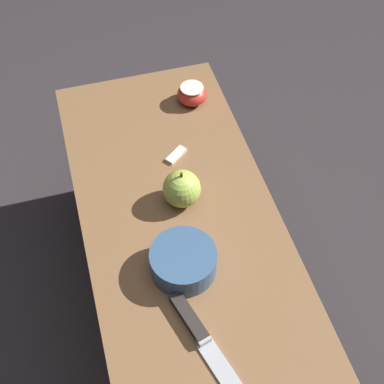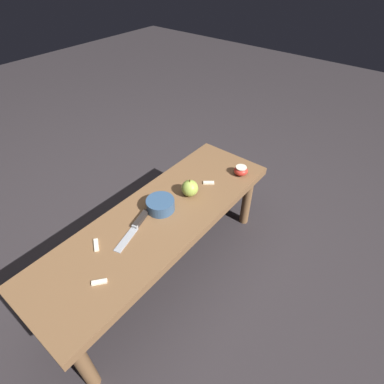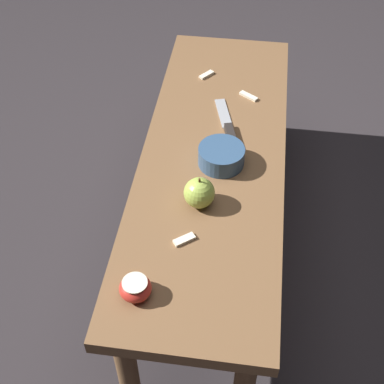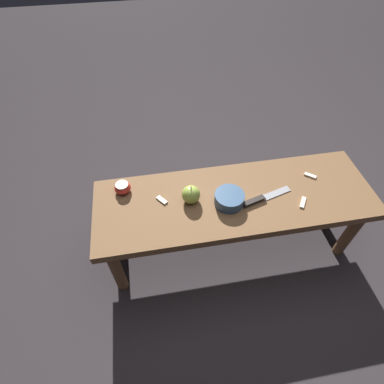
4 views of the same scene
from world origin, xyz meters
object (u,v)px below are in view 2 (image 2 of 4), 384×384
at_px(apple_cut, 241,171).
at_px(wooden_bench, 160,224).
at_px(apple_whole, 190,188).
at_px(bowl, 160,205).
at_px(knife, 137,224).

bearing_deg(apple_cut, wooden_bench, -13.73).
distance_m(apple_whole, bowl, 0.17).
height_order(wooden_bench, apple_cut, apple_cut).
bearing_deg(knife, apple_cut, 149.48).
bearing_deg(apple_whole, knife, -9.53).
xyz_separation_m(knife, apple_whole, (-0.30, 0.05, 0.03)).
xyz_separation_m(knife, apple_cut, (-0.59, 0.16, 0.02)).
distance_m(wooden_bench, apple_whole, 0.22).
bearing_deg(wooden_bench, apple_cut, 166.27).
xyz_separation_m(wooden_bench, knife, (0.10, -0.04, 0.06)).
relative_size(wooden_bench, apple_whole, 13.78).
xyz_separation_m(knife, bowl, (-0.14, 0.01, 0.02)).
distance_m(apple_whole, apple_cut, 0.31).
relative_size(apple_whole, apple_cut, 1.24).
xyz_separation_m(apple_cut, bowl, (0.46, -0.15, 0.00)).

